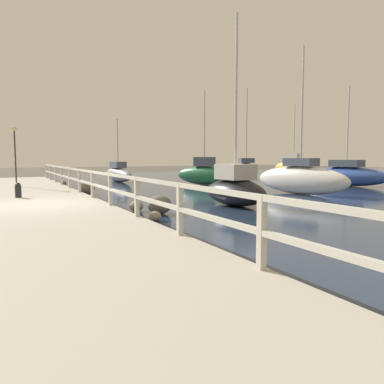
% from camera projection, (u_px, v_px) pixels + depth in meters
% --- Properties ---
extents(ground_plane, '(120.00, 120.00, 0.00)m').
position_uv_depth(ground_plane, '(37.00, 214.00, 11.76)').
color(ground_plane, '#4C473D').
extents(dock_walkway, '(4.22, 36.00, 0.30)m').
position_uv_depth(dock_walkway, '(37.00, 209.00, 11.74)').
color(dock_walkway, '#B2AD9E').
rests_on(dock_walkway, ground).
extents(railing, '(0.10, 32.50, 0.99)m').
position_uv_depth(railing, '(100.00, 181.00, 12.59)').
color(railing, beige).
rests_on(railing, dock_walkway).
extents(boulder_upstream, '(0.37, 0.33, 0.27)m').
position_uv_depth(boulder_upstream, '(155.00, 216.00, 10.43)').
color(boulder_upstream, gray).
rests_on(boulder_upstream, ground).
extents(boulder_far_strip, '(0.76, 0.68, 0.57)m').
position_uv_depth(boulder_far_strip, '(87.00, 189.00, 17.87)').
color(boulder_far_strip, '#666056').
rests_on(boulder_far_strip, ground).
extents(boulder_water_edge, '(0.41, 0.37, 0.31)m').
position_uv_depth(boulder_water_edge, '(63.00, 183.00, 23.34)').
color(boulder_water_edge, '#666056').
rests_on(boulder_water_edge, ground).
extents(boulder_mid_strip, '(0.46, 0.41, 0.35)m').
position_uv_depth(boulder_mid_strip, '(136.00, 206.00, 12.27)').
color(boulder_mid_strip, gray).
rests_on(boulder_mid_strip, ground).
extents(boulder_near_dock, '(0.78, 0.70, 0.58)m').
position_uv_depth(boulder_near_dock, '(160.00, 205.00, 11.68)').
color(boulder_near_dock, '#666056').
rests_on(boulder_near_dock, ground).
extents(mooring_bollard, '(0.22, 0.22, 0.55)m').
position_uv_depth(mooring_bollard, '(18.00, 190.00, 13.77)').
color(mooring_bollard, black).
rests_on(mooring_bollard, dock_walkway).
extents(dock_lamp, '(0.26, 0.26, 3.06)m').
position_uv_depth(dock_lamp, '(15.00, 142.00, 18.93)').
color(dock_lamp, '#2D2D33').
rests_on(dock_lamp, dock_walkway).
extents(sailboat_green, '(2.62, 4.52, 6.00)m').
position_uv_depth(sailboat_green, '(204.00, 174.00, 24.27)').
color(sailboat_green, '#236B42').
rests_on(sailboat_green, water_surface).
extents(sailboat_gray, '(1.10, 5.76, 4.54)m').
position_uv_depth(sailboat_gray, '(118.00, 174.00, 27.43)').
color(sailboat_gray, gray).
rests_on(sailboat_gray, water_surface).
extents(sailboat_yellow, '(1.28, 4.76, 6.66)m').
position_uv_depth(sailboat_yellow, '(293.00, 167.00, 34.97)').
color(sailboat_yellow, gold).
rests_on(sailboat_yellow, water_surface).
extents(sailboat_navy, '(2.94, 4.40, 7.13)m').
position_uv_depth(sailboat_navy, '(246.00, 171.00, 29.49)').
color(sailboat_navy, '#192347').
rests_on(sailboat_navy, water_surface).
extents(sailboat_blue, '(2.73, 5.60, 6.14)m').
position_uv_depth(sailboat_blue, '(346.00, 175.00, 23.28)').
color(sailboat_blue, '#2D4C9E').
rests_on(sailboat_blue, water_surface).
extents(sailboat_white, '(1.85, 5.36, 6.95)m').
position_uv_depth(sailboat_white, '(300.00, 179.00, 17.96)').
color(sailboat_white, white).
rests_on(sailboat_white, water_surface).
extents(sailboat_black, '(1.63, 3.11, 6.84)m').
position_uv_depth(sailboat_black, '(235.00, 189.00, 13.69)').
color(sailboat_black, black).
rests_on(sailboat_black, water_surface).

